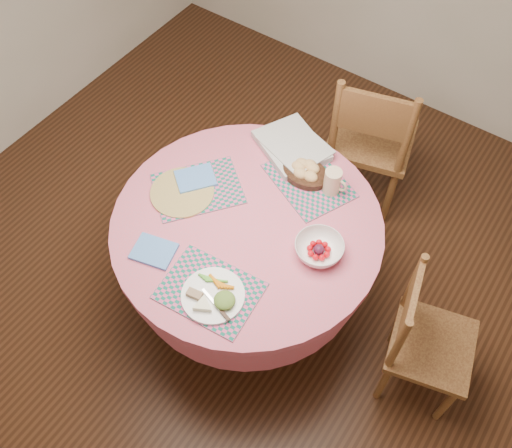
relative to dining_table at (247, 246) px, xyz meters
The scene contains 16 objects.
ground 0.56m from the dining_table, ahead, with size 4.00×4.00×0.00m, color #331C0F.
room_envelope 1.16m from the dining_table, ahead, with size 4.01×4.01×2.71m.
dining_table is the anchor object (origin of this frame).
chair_right 0.91m from the dining_table, ahead, with size 0.46×0.47×0.84m.
chair_back 1.00m from the dining_table, 81.83° to the left, with size 0.56×0.55×1.00m.
placemat_front 0.43m from the dining_table, 78.52° to the right, with size 0.40×0.30×0.01m, color #116451.
placemat_left 0.36m from the dining_table, behind, with size 0.40×0.30×0.01m, color #116451.
placemat_back 0.43m from the dining_table, 74.33° to the left, with size 0.40×0.30×0.01m, color #116451.
wicker_trivet 0.40m from the dining_table, behind, with size 0.30×0.30×0.01m, color olive.
napkin_near 0.48m from the dining_table, 123.84° to the right, with size 0.18×0.14×0.01m, color #5287D3.
napkin_far 0.41m from the dining_table, 169.65° to the left, with size 0.18×0.14×0.01m, color #5287D3.
dinner_plate 0.46m from the dining_table, 74.31° to the right, with size 0.26×0.26×0.05m.
bread_bowl 0.45m from the dining_table, 79.53° to the left, with size 0.23×0.23×0.08m.
latte_mug 0.51m from the dining_table, 59.52° to the left, with size 0.12×0.08×0.13m.
fruit_bowl 0.42m from the dining_table, ahead, with size 0.24×0.24×0.07m.
newspaper_stack 0.54m from the dining_table, 98.67° to the left, with size 0.42×0.39×0.04m.
Camera 1 is at (0.88, -1.19, 2.85)m, focal length 40.00 mm.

